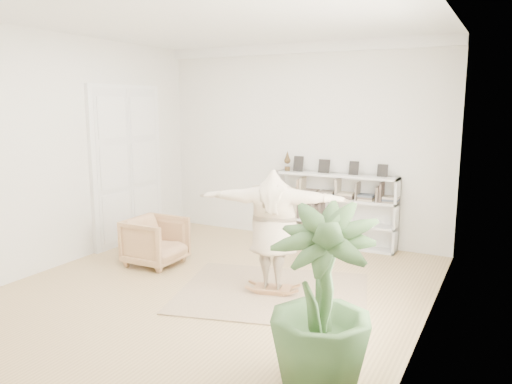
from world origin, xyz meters
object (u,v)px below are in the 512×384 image
at_px(rocker_board, 273,289).
at_px(houseplant, 321,299).
at_px(armchair, 156,241).
at_px(bookshelf, 335,211).
at_px(person, 273,227).

height_order(rocker_board, houseplant, houseplant).
distance_m(rocker_board, houseplant, 2.39).
bearing_deg(rocker_board, armchair, 158.33).
relative_size(bookshelf, armchair, 2.64).
relative_size(armchair, person, 0.42).
distance_m(armchair, person, 2.27).
xyz_separation_m(person, houseplant, (1.34, -1.82, -0.09)).
bearing_deg(rocker_board, person, 172.20).
bearing_deg(houseplant, rocker_board, 126.36).
distance_m(bookshelf, houseplant, 4.66).
relative_size(bookshelf, houseplant, 1.31).
height_order(bookshelf, houseplant, houseplant).
distance_m(bookshelf, person, 2.64).
bearing_deg(houseplant, armchair, 149.50).
bearing_deg(person, houseplant, 111.43).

